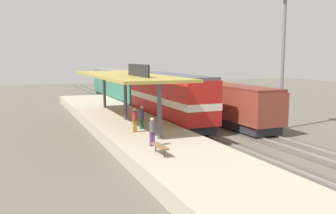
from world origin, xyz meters
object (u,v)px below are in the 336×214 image
Objects in this scene: light_mast at (284,29)px; person_boarding at (142,116)px; platform_bench at (160,146)px; freight_car at (231,104)px; person_waiting at (135,119)px; locomotive at (169,98)px; passenger_carriage_single at (119,85)px; person_walking at (152,130)px.

person_boarding is at bearing 179.83° from light_mast.
platform_bench is at bearing -152.29° from light_mast.
light_mast is 6.84× the size of person_boarding.
freight_car is 1.03× the size of light_mast.
person_waiting is (-10.07, -3.80, -0.12)m from freight_car.
locomotive is at bearing 52.94° from person_boarding.
freight_car is 10.76m from person_waiting.
freight_car reaches higher than platform_bench.
passenger_carriage_single reaches higher than person_boarding.
light_mast is at bearing -0.17° from person_boarding.
locomotive reaches higher than person_waiting.
locomotive is 7.70m from person_boarding.
light_mast reaches higher than person_boarding.
person_walking is (-5.72, -29.44, -0.46)m from passenger_carriage_single.
passenger_carriage_single is 26.11m from light_mast.
person_boarding is (-12.43, 0.04, -6.54)m from light_mast.
light_mast reaches higher than passenger_carriage_single.
passenger_carriage_single is 1.67× the size of freight_car.
passenger_carriage_single is 11.70× the size of person_boarding.
locomotive is at bearing 65.90° from platform_bench.
person_walking reaches higher than platform_bench.
platform_bench is at bearing -100.67° from person_boarding.
freight_car is 13.14m from person_walking.
light_mast is 6.84× the size of person_waiting.
freight_car is 7.02× the size of person_boarding.
freight_car is 7.73m from light_mast.
person_waiting is 1.00× the size of person_boarding.
person_boarding is (1.10, 5.31, 0.00)m from person_walking.
freight_car is (4.60, -3.30, -0.44)m from locomotive.
freight_car is at bearing -77.82° from passenger_carriage_single.
platform_bench is 0.99× the size of person_walking.
person_waiting reaches higher than platform_bench.
locomotive reaches higher than platform_bench.
freight_car is (10.60, 10.11, 0.63)m from platform_bench.
light_mast is 15.92m from person_walking.
locomotive is 0.72× the size of passenger_carriage_single.
locomotive is 8.44× the size of person_boarding.
light_mast is 14.05m from person_boarding.
person_waiting is at bearing 86.65° from person_walking.
locomotive is 1.23× the size of light_mast.
person_walking is (-10.32, -8.13, -0.12)m from freight_car.
person_boarding reaches higher than platform_bench.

